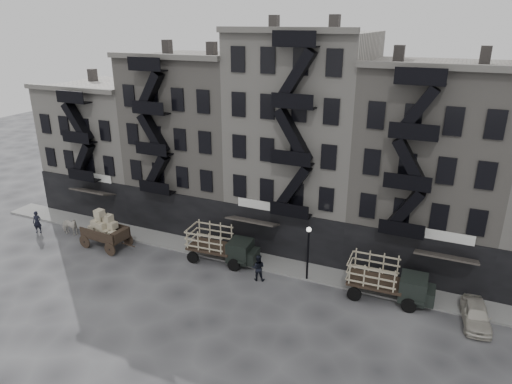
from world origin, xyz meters
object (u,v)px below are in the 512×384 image
at_px(stake_truck_east, 388,278).
at_px(pedestrian_mid, 258,268).
at_px(horse, 69,226).
at_px(car_east, 476,315).
at_px(stake_truck_west, 221,243).
at_px(wagon, 103,226).
at_px(pedestrian_west, 37,222).

distance_m(stake_truck_east, pedestrian_mid, 9.06).
distance_m(horse, car_east, 32.69).
height_order(horse, stake_truck_east, stake_truck_east).
bearing_deg(stake_truck_west, car_east, -5.60).
relative_size(car_east, pedestrian_mid, 1.94).
height_order(stake_truck_west, pedestrian_mid, stake_truck_west).
distance_m(wagon, car_east, 28.32).
height_order(wagon, pedestrian_mid, wagon).
xyz_separation_m(horse, car_east, (32.68, 0.71, -0.15)).
bearing_deg(horse, stake_truck_west, -87.39).
height_order(horse, pedestrian_mid, pedestrian_mid).
bearing_deg(pedestrian_west, pedestrian_mid, -24.13).
bearing_deg(stake_truck_east, stake_truck_west, 178.26).
relative_size(stake_truck_east, pedestrian_mid, 2.84).
bearing_deg(stake_truck_west, horse, -178.71).
bearing_deg(car_east, wagon, 175.31).
height_order(stake_truck_west, stake_truck_east, stake_truck_east).
bearing_deg(pedestrian_mid, stake_truck_east, 171.70).
bearing_deg(stake_truck_west, pedestrian_west, -176.88).
relative_size(horse, stake_truck_east, 0.34).
distance_m(stake_truck_west, car_east, 18.29).
bearing_deg(stake_truck_east, pedestrian_west, -177.73).
xyz_separation_m(stake_truck_west, stake_truck_east, (12.72, -0.01, 0.03)).
height_order(wagon, stake_truck_east, wagon).
relative_size(horse, car_east, 0.49).
distance_m(pedestrian_west, pedestrian_mid, 21.14).
xyz_separation_m(wagon, pedestrian_west, (-7.32, -0.33, -0.91)).
distance_m(car_east, pedestrian_west, 35.63).
xyz_separation_m(stake_truck_west, pedestrian_mid, (3.79, -1.39, -0.58)).
bearing_deg(stake_truck_east, pedestrian_mid, -172.93).
relative_size(stake_truck_west, pedestrian_west, 2.81).
bearing_deg(stake_truck_west, wagon, -173.75).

